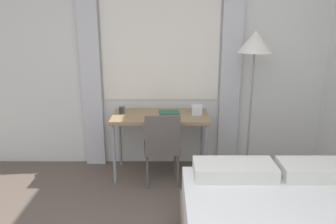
% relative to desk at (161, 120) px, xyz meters
% --- Properties ---
extents(wall_back_with_window, '(5.14, 0.13, 2.70)m').
position_rel_desk_xyz_m(wall_back_with_window, '(-0.04, 0.36, 0.67)').
color(wall_back_with_window, silver).
rests_on(wall_back_with_window, ground_plane).
extents(desk, '(1.12, 0.56, 0.75)m').
position_rel_desk_xyz_m(desk, '(0.00, 0.00, 0.00)').
color(desk, '#937551').
rests_on(desk, ground_plane).
extents(desk_chair, '(0.43, 0.43, 0.85)m').
position_rel_desk_xyz_m(desk_chair, '(0.02, -0.26, -0.20)').
color(desk_chair, '#59514C').
rests_on(desk_chair, ground_plane).
extents(standing_lamp, '(0.38, 0.38, 1.71)m').
position_rel_desk_xyz_m(standing_lamp, '(1.04, -0.02, 0.78)').
color(standing_lamp, '#4C4C51').
rests_on(standing_lamp, ground_plane).
extents(telephone, '(0.13, 0.14, 0.11)m').
position_rel_desk_xyz_m(telephone, '(0.43, 0.03, 0.12)').
color(telephone, silver).
rests_on(telephone, desk).
extents(book, '(0.24, 0.18, 0.02)m').
position_rel_desk_xyz_m(book, '(0.10, 0.06, 0.08)').
color(book, '#33664C').
rests_on(book, desk).
extents(mug, '(0.08, 0.08, 0.09)m').
position_rel_desk_xyz_m(mug, '(-0.45, 0.04, 0.11)').
color(mug, '#262628').
rests_on(mug, desk).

